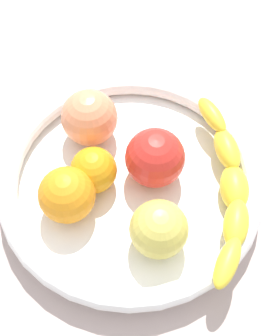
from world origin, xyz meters
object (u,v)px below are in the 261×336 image
Objects in this scene: orange_mid_left at (94,170)px; apple_yellow at (159,229)px; orange_front at (67,195)px; tomato_red at (155,158)px; banana_draped_left at (229,184)px; fruit_bowl at (131,179)px; peach_blush at (89,118)px.

orange_mid_left is 10.64cm from apple_yellow.
tomato_red is at bearing -109.03° from orange_front.
orange_mid_left is at bearing -0.50° from apple_yellow.
orange_front is 0.91× the size of tomato_red.
banana_draped_left is at bearing -99.56° from apple_yellow.
orange_front is at bearing 51.04° from banana_draped_left.
fruit_bowl is 5.76× the size of orange_mid_left.
orange_mid_left is 0.78× the size of peach_blush.
tomato_red is (6.43, -6.11, 0.37)cm from apple_yellow.
orange_mid_left is at bearing 141.99° from peach_blush.
fruit_bowl is 9.31cm from peach_blush.
peach_blush and tomato_red have the same top height.
peach_blush is 17.02cm from apple_yellow.
tomato_red is (-9.95, -1.52, -0.01)cm from peach_blush.
fruit_bowl is 4.47× the size of peach_blush.
fruit_bowl is 4.36cm from tomato_red.
peach_blush is at bearing 17.12° from banana_draped_left.
orange_mid_left is at bearing 47.61° from fruit_bowl.
apple_yellow is (1.71, 10.16, 0.75)cm from banana_draped_left.
peach_blush reaches higher than orange_mid_left.
apple_yellow is at bearing 179.50° from orange_mid_left.
orange_front is 4.54cm from orange_mid_left.
orange_front reaches higher than fruit_bowl.
apple_yellow is at bearing 164.36° from peach_blush.
orange_mid_left is 7.34cm from peach_blush.
tomato_red is at bearing 26.45° from banana_draped_left.
orange_mid_left is 0.87× the size of apple_yellow.
peach_blush reaches higher than apple_yellow.
orange_front is 0.91× the size of peach_blush.
peach_blush is 1.12× the size of apple_yellow.
fruit_bowl is at bearing 36.07° from banana_draped_left.
peach_blush is at bearing -38.01° from orange_mid_left.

